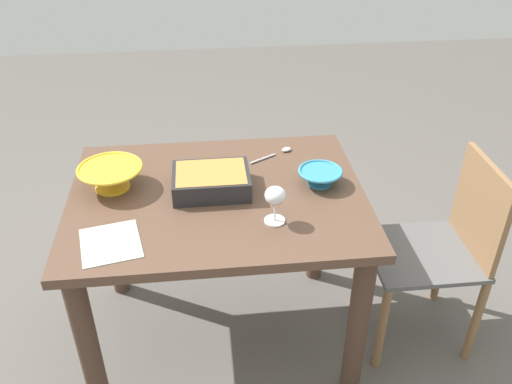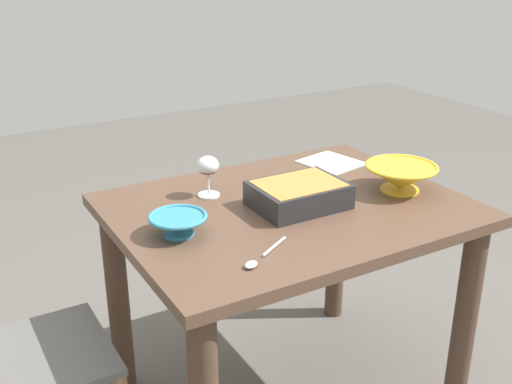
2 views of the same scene
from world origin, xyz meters
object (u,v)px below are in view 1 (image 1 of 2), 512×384
Objects in this scene: dining_table at (219,225)px; napkin at (111,243)px; chair at (442,247)px; casserole_dish at (211,180)px; serving_spoon at (279,152)px; small_bowl at (320,176)px; mixing_bowl at (111,176)px; wine_glass at (275,198)px.

napkin reaches higher than dining_table.
casserole_dish is (-0.93, 0.08, 0.34)m from chair.
serving_spoon reaches higher than dining_table.
casserole_dish is at bearing 127.16° from dining_table.
casserole_dish is at bearing 175.06° from chair.
chair is at bearing -4.94° from casserole_dish.
chair is 2.98× the size of casserole_dish.
dining_table is 0.93m from chair.
dining_table is 0.47m from napkin.
chair is 4.99× the size of small_bowl.
casserole_dish is at bearing -9.03° from mixing_bowl.
napkin is at bearing -159.37° from small_bowl.
casserole_dish is 0.45m from napkin.
wine_glass reaches higher than napkin.
small_bowl is at bearing -4.37° from mixing_bowl.
small_bowl reaches higher than dining_table.
mixing_bowl is at bearing -163.86° from serving_spoon.
mixing_bowl is at bearing 167.84° from dining_table.
chair reaches higher than casserole_dish.
napkin is at bearing -140.23° from casserole_dish.
mixing_bowl is at bearing 154.15° from wine_glass.
casserole_dish reaches higher than serving_spoon.
casserole_dish is 1.68× the size of small_bowl.
napkin is at bearing -170.81° from chair.
chair is 1.33m from napkin.
casserole_dish is 1.17× the size of mixing_bowl.
serving_spoon is (0.30, 0.25, -0.04)m from casserole_dish.
casserole_dish is at bearing -139.40° from serving_spoon.
wine_glass is 0.57m from napkin.
small_bowl is at bearing -0.11° from casserole_dish.
wine_glass reaches higher than mixing_bowl.
napkin is at bearing -173.48° from wine_glass.
wine_glass is at bearing -100.24° from serving_spoon.
wine_glass is 0.65m from mixing_bowl.
mixing_bowl is 1.43× the size of small_bowl.
chair is 3.49× the size of mixing_bowl.
small_bowl is at bearing 3.54° from dining_table.
chair is 4.44× the size of serving_spoon.
mixing_bowl is 0.70m from serving_spoon.
dining_table is at bearing -12.16° from mixing_bowl.
wine_glass is at bearing -46.13° from dining_table.
small_bowl is 0.89× the size of serving_spoon.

